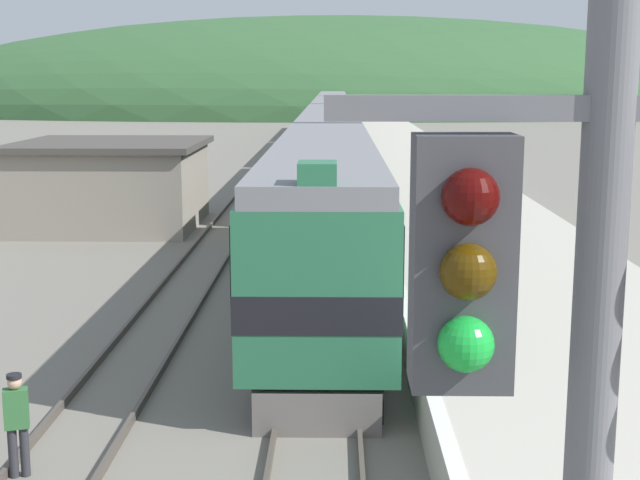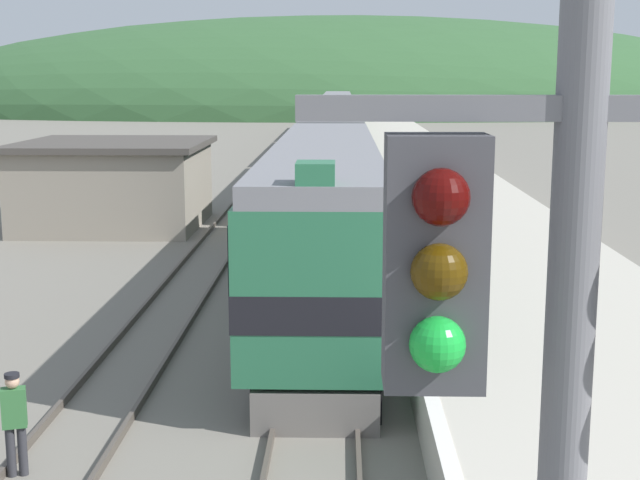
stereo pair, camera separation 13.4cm
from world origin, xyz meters
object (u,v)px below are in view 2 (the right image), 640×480
at_px(carriage_fourth, 337,112).
at_px(track_worker, 15,418).
at_px(carriage_third, 336,125).
at_px(signal_mast_main, 564,466).
at_px(carriage_second, 333,149).
at_px(express_train_lead_car, 325,215).

xyz_separation_m(carriage_fourth, track_worker, (-4.49, -78.66, -1.40)).
bearing_deg(carriage_third, signal_mast_main, -88.81).
height_order(carriage_second, signal_mast_main, signal_mast_main).
distance_m(carriage_third, carriage_fourth, 22.97).
xyz_separation_m(signal_mast_main, track_worker, (-5.84, 9.13, -3.51)).
bearing_deg(carriage_fourth, express_train_lead_car, -90.00).
distance_m(carriage_second, signal_mast_main, 41.92).
relative_size(carriage_third, carriage_fourth, 1.00).
distance_m(express_train_lead_car, carriage_second, 21.79).
bearing_deg(signal_mast_main, carriage_fourth, 90.88).
bearing_deg(carriage_third, express_train_lead_car, -90.00).
relative_size(carriage_second, signal_mast_main, 3.26).
relative_size(express_train_lead_car, carriage_third, 0.87).
height_order(carriage_second, carriage_third, same).
distance_m(carriage_fourth, track_worker, 78.80).
height_order(carriage_fourth, signal_mast_main, signal_mast_main).
relative_size(express_train_lead_car, signal_mast_main, 2.84).
distance_m(express_train_lead_car, signal_mast_main, 20.21).
bearing_deg(signal_mast_main, express_train_lead_car, 93.85).
xyz_separation_m(express_train_lead_car, signal_mast_main, (1.35, -20.05, 2.10)).
bearing_deg(carriage_second, express_train_lead_car, -90.00).
height_order(express_train_lead_car, carriage_fourth, express_train_lead_car).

